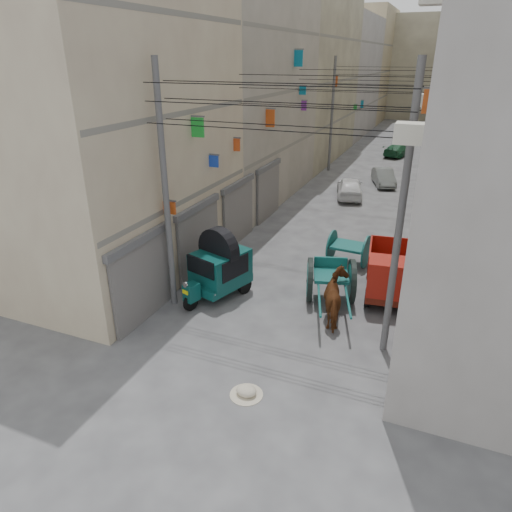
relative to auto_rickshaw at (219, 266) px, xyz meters
The scene contains 18 objects.
ground 7.62m from the auto_rickshaw, 71.58° to the right, with size 140.00×140.00×0.00m, color #434345.
building_row_left 28.06m from the auto_rickshaw, 101.75° to the left, with size 8.00×62.00×14.00m.
building_row_right 29.39m from the auto_rickshaw, 68.96° to the left, with size 8.00×62.00×14.00m.
end_cap_building 59.14m from the auto_rickshaw, 87.68° to the left, with size 22.00×10.00×13.00m, color #B2AA8C.
shutters_left 3.59m from the auto_rickshaw, 115.46° to the left, with size 0.18×14.40×2.88m.
signboards 14.87m from the auto_rickshaw, 80.71° to the left, with size 8.22×40.52×5.67m.
ac_units 8.72m from the auto_rickshaw, ahead, with size 0.70×6.55×3.35m.
utility_poles 10.53m from the auto_rickshaw, 76.41° to the left, with size 7.40×22.20×8.00m.
overhead_cables 9.47m from the auto_rickshaw, 71.81° to the left, with size 7.40×22.52×1.12m.
auto_rickshaw is the anchor object (origin of this frame).
tonga_cart 3.96m from the auto_rickshaw, 16.36° to the left, with size 2.25×3.69×1.56m.
mini_truck 5.97m from the auto_rickshaw, 19.28° to the left, with size 1.84×3.42×1.84m.
second_cart 5.82m from the auto_rickshaw, 50.20° to the left, with size 1.64×1.48×1.35m.
feed_sack 5.57m from the auto_rickshaw, 56.40° to the right, with size 0.54×0.43×0.27m, color beige.
horse 4.34m from the auto_rickshaw, ahead, with size 0.88×1.93×1.63m, color brown.
distant_car_white 14.36m from the auto_rickshaw, 83.05° to the left, with size 1.46×3.64×1.24m, color white.
distant_car_grey 18.29m from the auto_rickshaw, 79.76° to the left, with size 1.15×3.29×1.08m, color slate.
distant_car_green 28.51m from the auto_rickshaw, 83.85° to the left, with size 1.49×3.67×1.07m, color #1E5936.
Camera 1 is at (4.41, -5.89, 7.97)m, focal length 32.00 mm.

